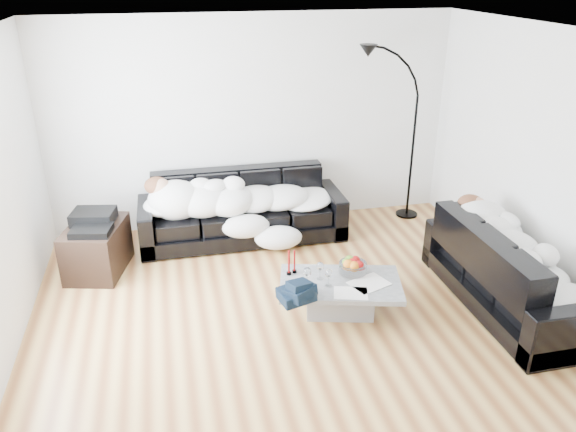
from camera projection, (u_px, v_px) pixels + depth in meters
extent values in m
plane|color=#93562C|center=(295.00, 313.00, 5.45)|extent=(5.00, 5.00, 0.00)
cube|color=silver|center=(253.00, 123.00, 6.91)|extent=(5.00, 0.02, 2.60)
cube|color=silver|center=(547.00, 167.00, 5.42)|extent=(0.02, 4.50, 2.60)
plane|color=white|center=(296.00, 33.00, 4.38)|extent=(5.00, 5.00, 0.00)
cube|color=black|center=(242.00, 208.00, 6.78)|extent=(2.45, 0.85, 0.80)
cube|color=black|center=(511.00, 269.00, 5.42)|extent=(0.86, 2.00, 0.81)
ellipsoid|color=#094531|center=(476.00, 214.00, 5.83)|extent=(0.42, 0.38, 0.20)
cube|color=#939699|center=(340.00, 297.00, 5.40)|extent=(1.27, 0.93, 0.33)
cylinder|color=white|center=(353.00, 265.00, 5.46)|extent=(0.33, 0.33, 0.17)
cylinder|color=white|center=(320.00, 271.00, 5.34)|extent=(0.09, 0.09, 0.18)
cylinder|color=white|center=(307.00, 277.00, 5.23)|extent=(0.08, 0.08, 0.19)
cylinder|color=white|center=(329.00, 278.00, 5.23)|extent=(0.08, 0.08, 0.18)
cylinder|color=maroon|center=(289.00, 263.00, 5.40)|extent=(0.06, 0.06, 0.26)
cylinder|color=maroon|center=(294.00, 262.00, 5.44)|extent=(0.06, 0.06, 0.24)
cube|color=silver|center=(369.00, 283.00, 5.30)|extent=(0.42, 0.37, 0.01)
cube|color=silver|center=(351.00, 293.00, 5.14)|extent=(0.36, 0.30, 0.01)
cube|color=black|center=(97.00, 248.00, 6.10)|extent=(0.72, 0.90, 0.54)
cube|color=black|center=(93.00, 220.00, 5.96)|extent=(0.50, 0.42, 0.13)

